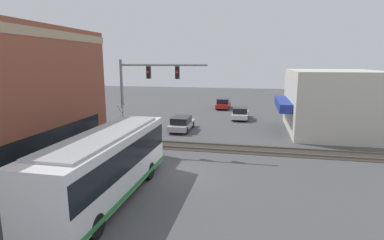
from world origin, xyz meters
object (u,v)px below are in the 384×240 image
parked_car_silver (182,124)px  parked_car_red (223,104)px  city_bus (106,163)px  crossing_signal (123,123)px  pedestrian_at_crossing (126,138)px  parked_car_white (240,113)px

parked_car_silver → parked_car_red: parked_car_red is taller
city_bus → parked_car_silver: city_bus is taller
parked_car_red → crossing_signal: bearing=167.5°
parked_car_silver → pedestrian_at_crossing: bearing=161.2°
crossing_signal → parked_car_white: (15.29, -7.84, -1.63)m
city_bus → parked_car_red: size_ratio=2.32×
city_bus → parked_car_white: city_bus is taller
parked_car_white → pedestrian_at_crossing: 16.65m
city_bus → crossing_signal: crossing_signal is taller
city_bus → parked_car_red: bearing=-4.9°
parked_car_silver → city_bus: bearing=180.0°
crossing_signal → parked_car_white: 17.26m
pedestrian_at_crossing → crossing_signal: bearing=-169.8°
city_bus → pedestrian_at_crossing: city_bus is taller
parked_car_red → pedestrian_at_crossing: size_ratio=2.37×
parked_car_silver → pedestrian_at_crossing: 7.93m
city_bus → crossing_signal: 7.65m
city_bus → parked_car_white: 23.19m
parked_car_red → pedestrian_at_crossing: bearing=166.9°
crossing_signal → parked_car_silver: 8.68m
city_bus → parked_car_silver: size_ratio=2.22×
city_bus → crossing_signal: size_ratio=2.64×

